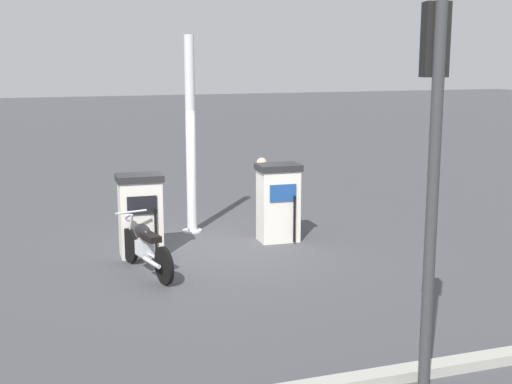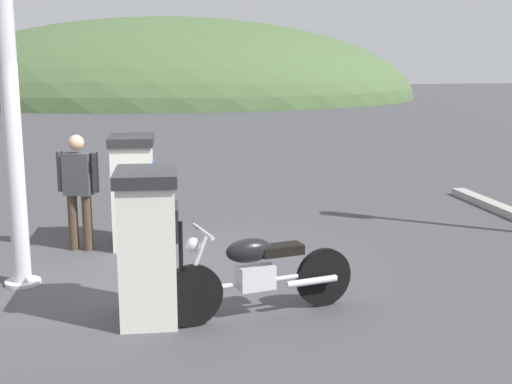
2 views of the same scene
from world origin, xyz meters
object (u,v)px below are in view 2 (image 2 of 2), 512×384
Objects in this scene: fuel_pump_far at (133,190)px; canopy_support_pole at (11,116)px; fuel_pump_near at (148,245)px; attendant_person at (78,185)px; motorcycle_near_pump at (258,272)px.

fuel_pump_far is 0.38× the size of canopy_support_pole.
fuel_pump_near is at bearing -45.79° from canopy_support_pole.
fuel_pump_far is at bearing 90.00° from fuel_pump_near.
attendant_person is at bearing -176.18° from fuel_pump_far.
fuel_pump_near is 0.37× the size of canopy_support_pole.
attendant_person reaches higher than fuel_pump_near.
fuel_pump_far is 0.98× the size of attendant_person.
canopy_support_pole is (-2.38, 1.56, 1.45)m from motorcycle_near_pump.
fuel_pump_far is at bearing 109.81° from motorcycle_near_pump.
fuel_pump_near is at bearing 170.10° from motorcycle_near_pump.
fuel_pump_far reaches higher than motorcycle_near_pump.
canopy_support_pole is (-1.34, 1.37, 1.16)m from fuel_pump_near.
attendant_person is at bearing 64.29° from canopy_support_pole.
motorcycle_near_pump is (1.04, -0.18, -0.30)m from fuel_pump_near.
canopy_support_pole reaches higher than fuel_pump_near.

